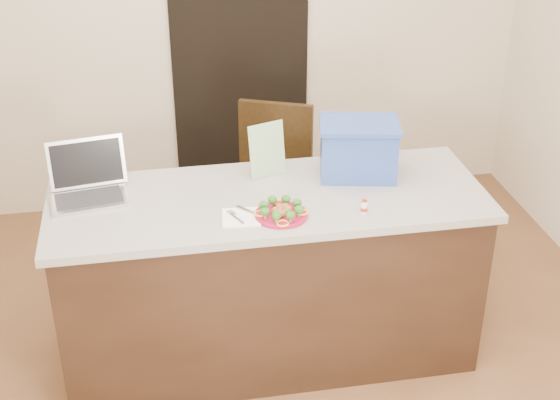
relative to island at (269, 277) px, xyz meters
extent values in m
plane|color=brown|center=(0.00, -0.25, -0.46)|extent=(4.00, 4.00, 0.00)
plane|color=beige|center=(0.00, 1.75, 0.89)|extent=(4.00, 0.00, 4.00)
cube|color=black|center=(0.10, 1.73, 0.54)|extent=(0.90, 0.02, 2.00)
cube|color=black|center=(0.00, 0.00, -0.02)|extent=(2.00, 0.70, 0.88)
cube|color=beige|center=(0.00, 0.00, 0.44)|extent=(2.06, 0.76, 0.04)
cylinder|color=maroon|center=(0.02, -0.20, 0.46)|extent=(0.24, 0.24, 0.01)
torus|color=maroon|center=(0.02, -0.20, 0.47)|extent=(0.24, 0.24, 0.01)
sphere|color=#93602A|center=(0.02, -0.20, 0.49)|extent=(0.04, 0.04, 0.04)
sphere|color=#93602A|center=(-0.01, -0.19, 0.49)|extent=(0.04, 0.04, 0.04)
sphere|color=#93602A|center=(0.00, -0.21, 0.49)|extent=(0.04, 0.04, 0.04)
sphere|color=#93602A|center=(0.01, -0.23, 0.49)|extent=(0.04, 0.04, 0.04)
sphere|color=#93602A|center=(0.03, -0.23, 0.49)|extent=(0.04, 0.04, 0.04)
sphere|color=#93602A|center=(0.05, -0.22, 0.49)|extent=(0.04, 0.04, 0.04)
sphere|color=#93602A|center=(0.06, -0.20, 0.49)|extent=(0.04, 0.04, 0.04)
sphere|color=#93602A|center=(0.05, -0.18, 0.49)|extent=(0.04, 0.04, 0.04)
sphere|color=#93602A|center=(0.03, -0.17, 0.49)|extent=(0.04, 0.04, 0.04)
ellipsoid|color=#1A5115|center=(0.06, -0.13, 0.50)|extent=(0.04, 0.04, 0.04)
ellipsoid|color=#1A5115|center=(0.00, -0.12, 0.50)|extent=(0.04, 0.04, 0.04)
ellipsoid|color=#1A5115|center=(-0.05, -0.16, 0.50)|extent=(0.04, 0.04, 0.04)
ellipsoid|color=#1A5115|center=(-0.05, -0.23, 0.50)|extent=(0.04, 0.04, 0.04)
ellipsoid|color=#1A5115|center=(-0.01, -0.27, 0.50)|extent=(0.04, 0.04, 0.04)
ellipsoid|color=#1A5115|center=(0.05, -0.28, 0.50)|extent=(0.04, 0.04, 0.04)
ellipsoid|color=#1A5115|center=(0.10, -0.24, 0.50)|extent=(0.04, 0.04, 0.04)
ellipsoid|color=#1A5115|center=(0.10, -0.17, 0.50)|extent=(0.04, 0.04, 0.04)
torus|color=yellow|center=(0.04, -0.11, 0.48)|extent=(0.06, 0.06, 0.01)
torus|color=yellow|center=(-0.07, -0.19, 0.48)|extent=(0.06, 0.06, 0.01)
torus|color=yellow|center=(0.01, -0.29, 0.48)|extent=(0.06, 0.06, 0.01)
torus|color=yellow|center=(0.12, -0.21, 0.48)|extent=(0.06, 0.06, 0.01)
cube|color=white|center=(-0.15, -0.18, 0.46)|extent=(0.18, 0.18, 0.01)
cube|color=#B2B4B7|center=(-0.17, -0.20, 0.47)|extent=(0.06, 0.10, 0.00)
cube|color=#B2B4B7|center=(-0.17, -0.14, 0.47)|extent=(0.04, 0.05, 0.00)
cube|color=white|center=(-0.12, -0.23, 0.47)|extent=(0.07, 0.08, 0.01)
cube|color=#B2B4B7|center=(-0.12, -0.13, 0.47)|extent=(0.09, 0.10, 0.00)
cylinder|color=beige|center=(0.40, -0.24, 0.48)|extent=(0.03, 0.03, 0.05)
cylinder|color=beige|center=(0.40, -0.24, 0.51)|extent=(0.02, 0.02, 0.01)
cylinder|color=red|center=(0.40, -0.24, 0.52)|extent=(0.02, 0.02, 0.01)
cylinder|color=red|center=(0.40, -0.24, 0.48)|extent=(0.03, 0.03, 0.02)
cube|color=#B3B3B8|center=(-0.83, 0.11, 0.47)|extent=(0.39, 0.30, 0.02)
cube|color=#B3B3B8|center=(-0.83, 0.23, 0.59)|extent=(0.36, 0.11, 0.23)
cube|color=black|center=(-0.83, 0.23, 0.59)|extent=(0.33, 0.09, 0.20)
cube|color=#252527|center=(-0.83, 0.10, 0.47)|extent=(0.32, 0.22, 0.00)
cube|color=silver|center=(0.03, 0.22, 0.59)|extent=(0.19, 0.10, 0.27)
cube|color=#284291|center=(0.47, 0.15, 0.59)|extent=(0.41, 0.32, 0.26)
cube|color=#284291|center=(0.47, 0.15, 0.72)|extent=(0.43, 0.35, 0.02)
cube|color=#31200E|center=(0.20, 0.77, 0.01)|extent=(0.58, 0.58, 0.04)
cube|color=#31200E|center=(0.20, 0.97, 0.28)|extent=(0.42, 0.21, 0.50)
cylinder|color=#31200E|center=(0.02, 0.58, -0.23)|extent=(0.04, 0.04, 0.47)
cylinder|color=#31200E|center=(0.39, 0.58, -0.23)|extent=(0.04, 0.04, 0.47)
cylinder|color=#31200E|center=(0.02, 0.96, -0.23)|extent=(0.04, 0.04, 0.47)
cylinder|color=#31200E|center=(0.39, 0.96, -0.23)|extent=(0.04, 0.04, 0.47)
camera|label=1|loc=(-0.52, -3.18, 2.19)|focal=50.00mm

